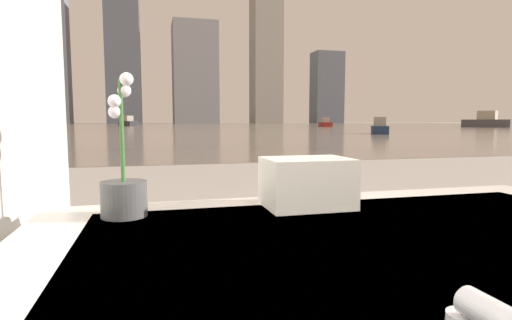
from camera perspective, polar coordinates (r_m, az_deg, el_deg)
name	(u,v)px	position (r m, az deg, el deg)	size (l,w,h in m)	color
potted_orchid	(124,187)	(1.23, -18.40, -3.65)	(0.13, 0.13, 0.42)	#4C4C4C
towel_stack	(307,182)	(1.31, 7.27, -3.20)	(0.27, 0.21, 0.16)	silver
harbor_water	(157,126)	(62.26, -13.97, 4.74)	(180.00, 110.00, 0.01)	gray
harbor_boat_0	(380,128)	(25.29, 17.24, 4.41)	(2.12, 2.81, 1.01)	navy
harbor_boat_1	(128,122)	(65.47, -17.79, 5.16)	(3.20, 4.36, 1.56)	#2D2D33
harbor_boat_2	(487,121)	(56.61, 30.11, 4.79)	(4.35, 5.51, 2.00)	#4C4C51
harbor_boat_3	(325,123)	(54.90, 9.86, 5.19)	(1.68, 3.45, 1.24)	maroon
skyline_tower_1	(43,55)	(122.67, -28.09, 13.09)	(12.36, 6.22, 36.19)	slate
skyline_tower_2	(123,61)	(119.65, -18.41, 13.32)	(9.01, 9.69, 34.76)	#4C515B
skyline_tower_3	(195,74)	(119.64, -8.73, 12.06)	(12.55, 11.30, 28.66)	slate
skyline_tower_5	(327,88)	(130.27, 10.09, 10.09)	(9.13, 6.64, 22.22)	#4C515B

